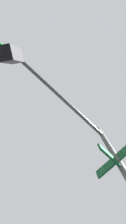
{
  "coord_description": "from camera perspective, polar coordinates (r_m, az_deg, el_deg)",
  "views": [
    {
      "loc": [
        -6.31,
        -5.56,
        1.5
      ],
      "look_at": [
        -6.24,
        -6.01,
        3.22
      ],
      "focal_mm": 24.97,
      "sensor_mm": 36.0,
      "label": 1
    }
  ],
  "objects": [
    {
      "name": "traffic_signal_near",
      "position": [
        2.61,
        1.53,
        -1.51
      ],
      "size": [
        2.31,
        2.89,
        5.67
      ],
      "color": "#474C47",
      "rests_on": "ground_plane"
    }
  ]
}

